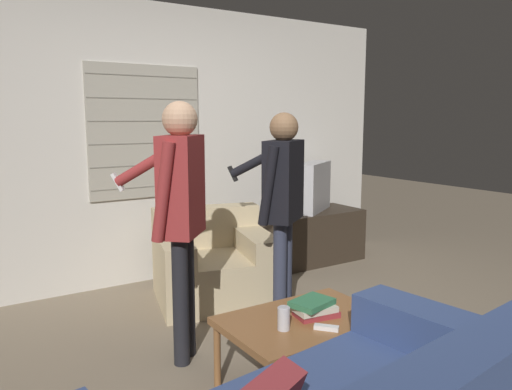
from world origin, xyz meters
name	(u,v)px	position (x,y,z in m)	size (l,w,h in m)	color
ground_plane	(286,361)	(0.00, 0.00, 0.00)	(16.00, 16.00, 0.00)	#7F705B
wall_back	(158,144)	(0.00, 2.03, 1.28)	(5.20, 0.08, 2.55)	silver
armchair_beige	(213,264)	(0.14, 1.24, 0.30)	(1.11, 1.04, 0.75)	#C6B289
coffee_table	(304,325)	(-0.10, -0.30, 0.37)	(0.90, 0.62, 0.41)	brown
tv_stand	(312,236)	(1.57, 1.67, 0.27)	(1.04, 0.54, 0.55)	#33281E
tv	(313,187)	(1.57, 1.67, 0.80)	(0.63, 0.51, 0.51)	#B2B2B7
person_left_standing	(180,202)	(-0.53, 0.38, 1.02)	(0.48, 0.73, 1.62)	black
person_right_standing	(282,193)	(0.35, 0.54, 0.98)	(0.49, 0.77, 1.56)	#33384C
book_stack	(314,308)	(-0.04, -0.32, 0.47)	(0.29, 0.22, 0.10)	maroon
soda_can	(284,318)	(-0.29, -0.36, 0.48)	(0.07, 0.07, 0.13)	silver
spare_remote	(326,328)	(-0.10, -0.49, 0.43)	(0.12, 0.12, 0.02)	white
floor_fan	(262,259)	(0.77, 1.44, 0.20)	(0.33, 0.20, 0.41)	#A8A8AD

